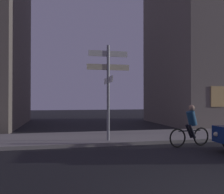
% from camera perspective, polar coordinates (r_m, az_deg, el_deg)
% --- Properties ---
extents(sidewalk_kerb, '(40.00, 3.46, 0.14)m').
position_cam_1_polar(sidewalk_kerb, '(11.47, 3.80, -9.37)').
color(sidewalk_kerb, '#9E9991').
rests_on(sidewalk_kerb, ground_plane).
extents(signpost, '(1.77, 1.71, 3.91)m').
position_cam_1_polar(signpost, '(9.93, -0.90, 3.41)').
color(signpost, gray).
rests_on(signpost, sidewalk_kerb).
extents(cyclist, '(1.81, 0.38, 1.61)m').
position_cam_1_polar(cyclist, '(9.89, 18.08, -6.77)').
color(cyclist, black).
rests_on(cyclist, ground_plane).
extents(building_right_block, '(10.20, 8.05, 16.18)m').
position_cam_1_polar(building_right_block, '(21.54, 24.73, 16.35)').
color(building_right_block, slate).
rests_on(building_right_block, ground_plane).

